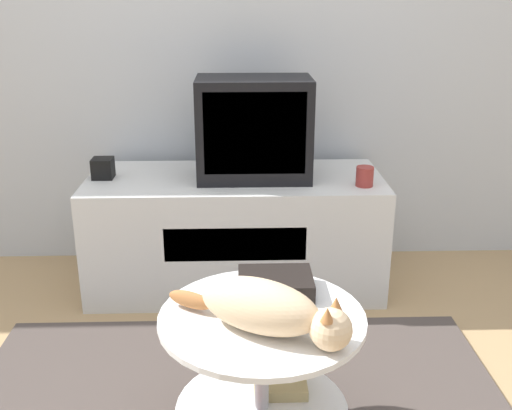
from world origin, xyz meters
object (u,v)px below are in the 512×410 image
cat (268,309)px  dvd_box (275,284)px  speaker (103,168)px  tv (254,129)px

cat → dvd_box: bearing=110.5°
speaker → dvd_box: 1.27m
tv → speaker: (-0.71, 0.01, -0.19)m
speaker → dvd_box: bearing=-53.7°
speaker → tv: bearing=-0.9°
dvd_box → cat: 0.24m
tv → cat: 1.26m
speaker → dvd_box: speaker is taller
speaker → cat: 1.44m
tv → cat: (0.00, -1.24, -0.23)m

